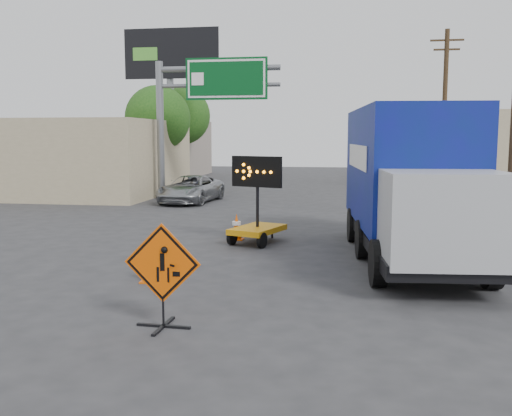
% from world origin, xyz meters
% --- Properties ---
extents(ground, '(100.00, 100.00, 0.00)m').
position_xyz_m(ground, '(0.00, 0.00, 0.00)').
color(ground, '#2D2D30').
rests_on(ground, ground).
extents(curb_right, '(0.40, 60.00, 0.12)m').
position_xyz_m(curb_right, '(7.20, 15.00, 0.06)').
color(curb_right, gray).
rests_on(curb_right, ground).
extents(storefront_left_near, '(14.00, 10.00, 4.00)m').
position_xyz_m(storefront_left_near, '(-14.00, 20.00, 2.00)').
color(storefront_left_near, tan).
rests_on(storefront_left_near, ground).
extents(storefront_left_far, '(12.00, 10.00, 4.40)m').
position_xyz_m(storefront_left_far, '(-15.00, 34.00, 2.20)').
color(storefront_left_far, gray).
rests_on(storefront_left_far, ground).
extents(building_right_far, '(10.00, 14.00, 4.60)m').
position_xyz_m(building_right_far, '(13.00, 30.00, 2.30)').
color(building_right_far, tan).
rests_on(building_right_far, ground).
extents(highway_gantry, '(6.18, 0.38, 6.90)m').
position_xyz_m(highway_gantry, '(-4.43, 17.96, 5.07)').
color(highway_gantry, slate).
rests_on(highway_gantry, ground).
extents(billboard, '(6.10, 0.54, 9.85)m').
position_xyz_m(billboard, '(-8.35, 25.87, 7.35)').
color(billboard, slate).
rests_on(billboard, ground).
extents(utility_pole_far, '(1.80, 0.26, 9.00)m').
position_xyz_m(utility_pole_far, '(8.00, 24.00, 4.68)').
color(utility_pole_far, '#402E1B').
rests_on(utility_pole_far, ground).
extents(tree_left_near, '(3.71, 3.71, 6.03)m').
position_xyz_m(tree_left_near, '(-8.00, 22.00, 4.16)').
color(tree_left_near, '#402E1B').
rests_on(tree_left_near, ground).
extents(tree_left_far, '(4.10, 4.10, 6.66)m').
position_xyz_m(tree_left_far, '(-9.00, 30.00, 4.60)').
color(tree_left_far, '#402E1B').
rests_on(tree_left_far, ground).
extents(construction_sign, '(1.31, 0.93, 1.74)m').
position_xyz_m(construction_sign, '(-0.18, -0.74, 0.92)').
color(construction_sign, black).
rests_on(construction_sign, ground).
extents(arrow_board, '(1.63, 2.06, 2.57)m').
position_xyz_m(arrow_board, '(0.16, 6.94, 0.59)').
color(arrow_board, orange).
rests_on(arrow_board, ground).
extents(pickup_truck, '(2.54, 4.78, 1.28)m').
position_xyz_m(pickup_truck, '(-4.65, 16.87, 0.64)').
color(pickup_truck, '#A1A3A7').
rests_on(pickup_truck, ground).
extents(box_truck, '(3.17, 8.33, 3.87)m').
position_xyz_m(box_truck, '(4.35, 5.34, 1.75)').
color(box_truck, black).
rests_on(box_truck, ground).
extents(cone_a, '(0.44, 0.44, 0.79)m').
position_xyz_m(cone_a, '(-1.42, 2.08, 0.39)').
color(cone_a, '#E05004').
rests_on(cone_a, ground).
extents(cone_b, '(0.36, 0.36, 0.66)m').
position_xyz_m(cone_b, '(-1.83, 3.88, 0.33)').
color(cone_b, '#E05004').
rests_on(cone_b, ground).
extents(cone_c, '(0.41, 0.41, 0.81)m').
position_xyz_m(cone_c, '(-0.55, 7.37, 0.40)').
color(cone_c, '#E05004').
rests_on(cone_c, ground).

